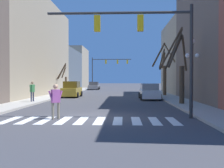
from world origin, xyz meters
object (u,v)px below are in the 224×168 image
object	(u,v)px
car_parked_right_far	(94,86)
traffic_signal_near	(147,35)
street_lamp_right_corner	(192,59)
traffic_signal_far	(107,65)
car_driving_toward_lane	(149,92)
street_tree_right_far	(64,79)
pedestrian_waiting_at_curb	(56,98)
car_at_intersection	(72,90)
pedestrian_near_right_corner	(32,90)
street_tree_left_mid	(164,71)
street_tree_left_near	(179,67)

from	to	relation	value
car_parked_right_far	traffic_signal_near	bearing A→B (deg)	-169.40
street_lamp_right_corner	car_parked_right_far	world-z (taller)	street_lamp_right_corner
traffic_signal_far	car_driving_toward_lane	world-z (taller)	traffic_signal_far
street_lamp_right_corner	street_tree_right_far	xyz separation A→B (m)	(-12.86, 18.40, -1.30)
pedestrian_waiting_at_curb	traffic_signal_near	bearing A→B (deg)	150.69
car_driving_toward_lane	car_at_intersection	world-z (taller)	car_at_intersection
traffic_signal_far	pedestrian_near_right_corner	distance (m)	35.02
street_lamp_right_corner	street_tree_left_mid	distance (m)	13.61
traffic_signal_near	car_parked_right_far	bearing A→B (deg)	100.60
traffic_signal_far	car_driving_toward_lane	xyz separation A→B (m)	(6.30, -29.72, -4.33)
pedestrian_waiting_at_curb	street_tree_left_mid	size ratio (longest dim) A/B	0.29
street_tree_right_far	car_parked_right_far	bearing A→B (deg)	81.07
traffic_signal_far	street_tree_right_far	bearing A→B (deg)	-102.70
street_lamp_right_corner	pedestrian_near_right_corner	xyz separation A→B (m)	(-12.39, 4.24, -2.24)
car_at_intersection	pedestrian_waiting_at_curb	xyz separation A→B (m)	(2.46, -16.52, 0.22)
car_driving_toward_lane	car_parked_right_far	world-z (taller)	car_driving_toward_lane
car_parked_right_far	street_tree_right_far	world-z (taller)	street_tree_right_far
traffic_signal_near	pedestrian_near_right_corner	distance (m)	12.60
car_at_intersection	pedestrian_near_right_corner	bearing A→B (deg)	166.36
street_lamp_right_corner	pedestrian_waiting_at_curb	world-z (taller)	street_lamp_right_corner
car_at_intersection	street_tree_left_mid	xyz separation A→B (m)	(10.72, 1.65, 2.18)
car_driving_toward_lane	pedestrian_near_right_corner	bearing A→B (deg)	114.86
traffic_signal_near	street_tree_left_near	world-z (taller)	street_tree_left_near
pedestrian_waiting_at_curb	street_tree_right_far	bearing A→B (deg)	-115.08
street_tree_right_far	traffic_signal_far	bearing A→B (deg)	77.30
traffic_signal_far	pedestrian_waiting_at_curb	world-z (taller)	traffic_signal_far
car_parked_right_far	pedestrian_near_right_corner	distance (m)	29.63
car_driving_toward_lane	pedestrian_waiting_at_curb	bearing A→B (deg)	155.91
car_at_intersection	street_tree_left_mid	bearing A→B (deg)	-81.24
traffic_signal_near	car_driving_toward_lane	xyz separation A→B (m)	(1.41, 13.02, -3.60)
traffic_signal_near	pedestrian_waiting_at_curb	bearing A→B (deg)	-172.43
car_at_intersection	street_tree_left_near	world-z (taller)	street_tree_left_near
car_driving_toward_lane	car_parked_right_far	size ratio (longest dim) A/B	1.10
traffic_signal_far	car_at_intersection	size ratio (longest dim) A/B	2.03
traffic_signal_near	street_tree_left_near	distance (m)	7.58
traffic_signal_near	car_at_intersection	xyz separation A→B (m)	(-7.15, 15.90, -3.52)
traffic_signal_near	pedestrian_near_right_corner	size ratio (longest dim) A/B	4.50
street_lamp_right_corner	pedestrian_near_right_corner	world-z (taller)	street_lamp_right_corner
street_tree_right_far	street_tree_left_near	distance (m)	20.03
traffic_signal_near	car_at_intersection	bearing A→B (deg)	114.21
street_lamp_right_corner	street_tree_right_far	bearing A→B (deg)	124.96
car_at_intersection	street_tree_right_far	size ratio (longest dim) A/B	1.01
pedestrian_waiting_at_curb	street_tree_left_mid	xyz separation A→B (m)	(8.26, 18.17, 1.95)
pedestrian_near_right_corner	street_tree_left_mid	size ratio (longest dim) A/B	0.27
car_at_intersection	car_parked_right_far	bearing A→B (deg)	-0.21
car_driving_toward_lane	pedestrian_waiting_at_curb	size ratio (longest dim) A/B	2.62
street_tree_left_mid	car_at_intersection	bearing A→B (deg)	-171.24
street_lamp_right_corner	car_parked_right_far	distance (m)	35.48
pedestrian_waiting_at_curb	street_tree_left_near	distance (m)	10.90
traffic_signal_far	car_at_intersection	xyz separation A→B (m)	(-2.26, -26.85, -4.25)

